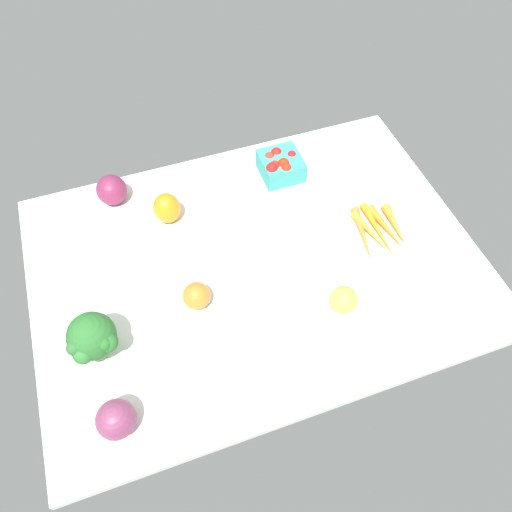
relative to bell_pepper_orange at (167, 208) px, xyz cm
name	(u,v)px	position (x,y,z in cm)	size (l,w,h in cm)	color
tablecloth	(256,263)	(-16.37, 19.56, -5.06)	(104.00, 76.00, 2.00)	white
bell_pepper_orange	(167,208)	(0.00, 0.00, 0.00)	(6.77, 6.77, 8.13)	orange
carrot_bunch	(379,230)	(-47.71, 21.67, -2.94)	(13.22, 17.27, 2.43)	orange
heirloom_tomato_orange	(197,296)	(-0.26, 26.09, -0.93)	(6.27, 6.27, 6.27)	orange
broccoli_head	(92,338)	(22.16, 31.23, 3.24)	(9.82, 10.28, 12.35)	#97D383
red_onion_near_basket	(112,190)	(11.74, -10.71, -0.21)	(7.71, 7.71, 7.71)	#7A254A
red_onion_center	(116,419)	(21.10, 47.40, -0.23)	(7.67, 7.67, 7.67)	#7D375B
heirloom_tomato_green	(344,300)	(-30.23, 37.78, -0.90)	(6.33, 6.33, 6.33)	#A0A948
berry_basket	(280,165)	(-31.96, -5.28, -0.67)	(10.59, 10.59, 7.13)	teal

